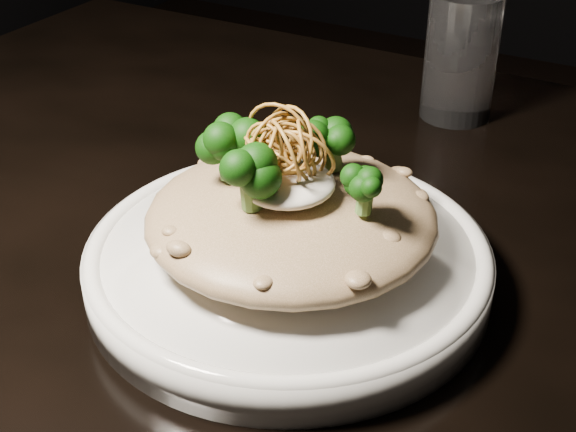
# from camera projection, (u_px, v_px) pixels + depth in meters

# --- Properties ---
(table) EXTENTS (1.10, 0.80, 0.75)m
(table) POSITION_uv_depth(u_px,v_px,m) (298.00, 308.00, 0.68)
(table) COLOR black
(table) RESTS_ON ground
(plate) EXTENTS (0.29, 0.29, 0.03)m
(plate) POSITION_uv_depth(u_px,v_px,m) (288.00, 264.00, 0.57)
(plate) COLOR silver
(plate) RESTS_ON table
(risotto) EXTENTS (0.20, 0.20, 0.04)m
(risotto) POSITION_uv_depth(u_px,v_px,m) (291.00, 217.00, 0.55)
(risotto) COLOR brown
(risotto) RESTS_ON plate
(broccoli) EXTENTS (0.12, 0.12, 0.05)m
(broccoli) POSITION_uv_depth(u_px,v_px,m) (300.00, 161.00, 0.53)
(broccoli) COLOR black
(broccoli) RESTS_ON risotto
(cheese) EXTENTS (0.06, 0.06, 0.02)m
(cheese) POSITION_uv_depth(u_px,v_px,m) (287.00, 183.00, 0.53)
(cheese) COLOR white
(cheese) RESTS_ON risotto
(shallots) EXTENTS (0.05, 0.05, 0.03)m
(shallots) POSITION_uv_depth(u_px,v_px,m) (286.00, 146.00, 0.52)
(shallots) COLOR brown
(shallots) RESTS_ON cheese
(drinking_glass) EXTENTS (0.08, 0.08, 0.13)m
(drinking_glass) POSITION_uv_depth(u_px,v_px,m) (461.00, 57.00, 0.79)
(drinking_glass) COLOR white
(drinking_glass) RESTS_ON table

